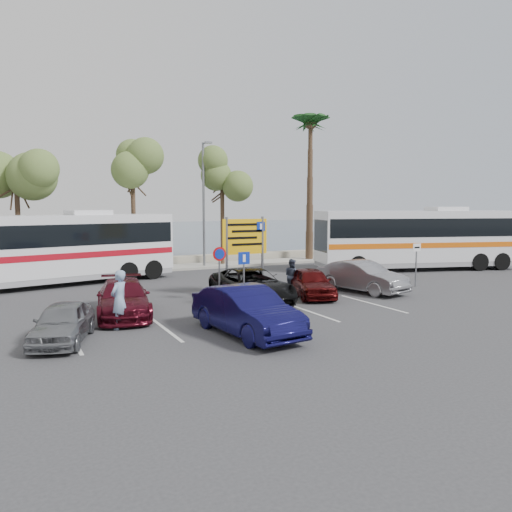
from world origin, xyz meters
name	(u,v)px	position (x,y,z in m)	size (l,w,h in m)	color
ground	(257,310)	(0.00, 0.00, 0.00)	(120.00, 120.00, 0.00)	#343436
kerb_strip	(158,268)	(0.00, 14.00, 0.07)	(44.00, 2.40, 0.15)	#9C998E
seawall	(150,262)	(0.00, 16.00, 0.30)	(48.00, 0.80, 0.60)	#A39B83
sea	(71,234)	(0.00, 60.00, 0.01)	(140.00, 140.00, 0.00)	#3F5066
tree_left	(16,171)	(-8.00, 14.00, 6.00)	(3.20, 3.20, 7.20)	#382619
tree_mid	(132,164)	(-1.50, 14.00, 6.65)	(3.20, 3.20, 8.00)	#382619
tree_right	(222,175)	(4.50, 14.00, 6.17)	(3.20, 3.20, 7.40)	#382619
palm_tree	(311,126)	(11.50, 14.00, 9.87)	(4.80, 4.80, 11.20)	#382619
street_lamp_right	(204,198)	(3.00, 13.52, 4.60)	(0.45, 1.15, 8.01)	slate
direction_sign	(245,243)	(1.00, 3.20, 2.43)	(2.20, 0.12, 3.60)	slate
sign_no_stop	(219,265)	(-0.60, 2.38, 1.58)	(0.60, 0.08, 2.35)	slate
sign_parking	(244,271)	(-0.20, 0.79, 1.47)	(0.50, 0.07, 2.25)	slate
sign_taxi	(416,259)	(9.80, 1.49, 1.42)	(0.50, 0.07, 2.20)	slate
lane_markings	(242,318)	(-1.14, -1.00, 0.00)	(12.02, 4.20, 0.01)	silver
coach_bus_left	(54,251)	(-6.50, 10.21, 1.79)	(12.67, 5.30, 3.86)	silver
coach_bus_right	(417,241)	(14.81, 6.50, 1.87)	(13.18, 6.21, 4.03)	silver
car_silver_a	(63,322)	(-7.31, -1.45, 0.61)	(1.44, 3.57, 1.22)	slate
car_blue	(246,311)	(-2.00, -3.16, 0.77)	(1.62, 4.65, 1.53)	#0F0E42
car_maroon	(123,298)	(-4.91, 1.33, 0.67)	(1.88, 4.62, 1.34)	#510D1A
car_red	(311,283)	(3.50, 1.50, 0.65)	(1.53, 3.81, 1.30)	#480A0A
suv_black	(252,286)	(0.50, 1.50, 0.72)	(2.40, 5.20, 1.44)	black
car_silver_b	(362,276)	(6.38, 1.50, 0.74)	(1.56, 4.48, 1.48)	gray
pedestrian_near	(119,300)	(-5.44, -0.58, 0.99)	(0.72, 0.47, 1.98)	#8098BA
pedestrian_far	(292,276)	(3.25, 2.76, 0.81)	(0.78, 0.61, 1.61)	#33394C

